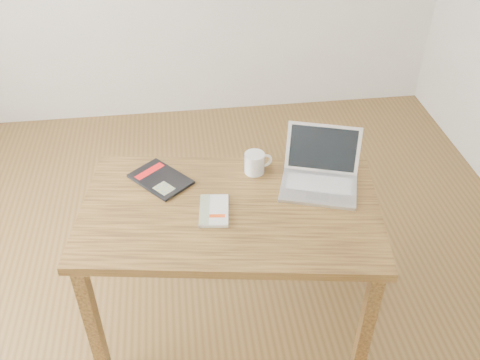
{
  "coord_description": "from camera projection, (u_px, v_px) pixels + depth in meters",
  "views": [
    {
      "loc": [
        -0.02,
        -1.84,
        2.26
      ],
      "look_at": [
        0.21,
        -0.06,
        0.85
      ],
      "focal_mm": 40.0,
      "sensor_mm": 36.0,
      "label": 1
    }
  ],
  "objects": [
    {
      "name": "coffee_mug",
      "position": [
        255.0,
        162.0,
        2.47
      ],
      "size": [
        0.13,
        0.09,
        0.1
      ],
      "rotation": [
        0.0,
        0.0,
        0.22
      ],
      "color": "white",
      "rests_on": "desk"
    },
    {
      "name": "black_guidebook",
      "position": [
        160.0,
        179.0,
        2.45
      ],
      "size": [
        0.31,
        0.32,
        0.01
      ],
      "rotation": [
        0.0,
        0.0,
        0.71
      ],
      "color": "black",
      "rests_on": "desk"
    },
    {
      "name": "laptop",
      "position": [
        320.0,
        174.0,
        2.41
      ],
      "size": [
        0.42,
        0.41,
        0.23
      ],
      "rotation": [
        0.0,
        0.0,
        -0.31
      ],
      "color": "silver",
      "rests_on": "desk"
    },
    {
      "name": "white_guidebook",
      "position": [
        214.0,
        211.0,
        2.27
      ],
      "size": [
        0.14,
        0.21,
        0.02
      ],
      "rotation": [
        0.0,
        0.0,
        -0.11
      ],
      "color": "beige",
      "rests_on": "desk"
    },
    {
      "name": "desk",
      "position": [
        231.0,
        223.0,
        2.36
      ],
      "size": [
        1.39,
        0.93,
        0.75
      ],
      "rotation": [
        0.0,
        0.0,
        -0.16
      ],
      "color": "#513718",
      "rests_on": "ground"
    },
    {
      "name": "room",
      "position": [
        164.0,
        70.0,
        1.99
      ],
      "size": [
        4.04,
        4.04,
        2.7
      ],
      "color": "brown",
      "rests_on": "ground"
    }
  ]
}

